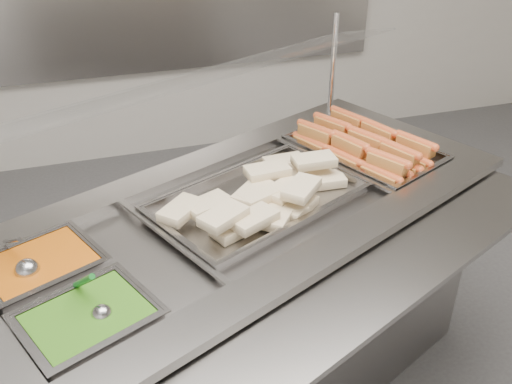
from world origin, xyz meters
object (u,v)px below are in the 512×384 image
object	(u,v)px
pan_hotdogs	(364,157)
pan_wraps	(258,203)
sneeze_guard	(200,81)
ladle	(26,269)
steam_counter	(246,306)
serving_spoon	(99,308)

from	to	relation	value
pan_hotdogs	pan_wraps	xyz separation A→B (m)	(-0.49, -0.22, 0.01)
sneeze_guard	ladle	world-z (taller)	sneeze_guard
steam_counter	serving_spoon	size ratio (longest dim) A/B	12.48
serving_spoon	sneeze_guard	bearing A→B (deg)	55.16
pan_wraps	serving_spoon	xyz separation A→B (m)	(-0.53, -0.40, 0.03)
pan_wraps	serving_spoon	size ratio (longest dim) A/B	4.76
ladle	steam_counter	bearing A→B (deg)	13.43
pan_wraps	ladle	bearing A→B (deg)	-165.71
sneeze_guard	ladle	size ratio (longest dim) A/B	8.82
pan_hotdogs	serving_spoon	world-z (taller)	serving_spoon
serving_spoon	steam_counter	bearing A→B (deg)	37.93
pan_wraps	steam_counter	bearing A→B (deg)	-155.77
pan_wraps	ladle	xyz separation A→B (m)	(-0.70, -0.18, 0.03)
steam_counter	ladle	distance (m)	0.80
sneeze_guard	pan_hotdogs	bearing A→B (deg)	4.95
sneeze_guard	pan_wraps	size ratio (longest dim) A/B	2.07
steam_counter	ladle	world-z (taller)	ladle
ladle	sneeze_guard	bearing A→B (deg)	31.55
pan_hotdogs	pan_wraps	size ratio (longest dim) A/B	0.82
steam_counter	pan_wraps	size ratio (longest dim) A/B	2.62
pan_wraps	serving_spoon	world-z (taller)	serving_spoon
sneeze_guard	ladle	bearing A→B (deg)	-148.45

